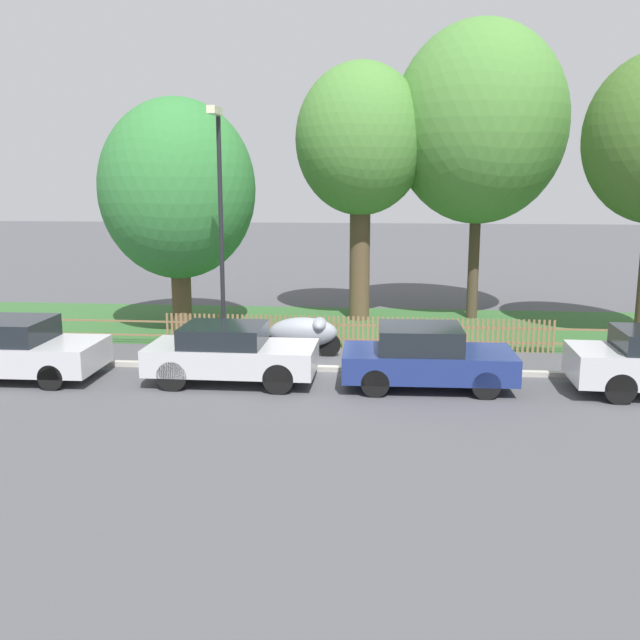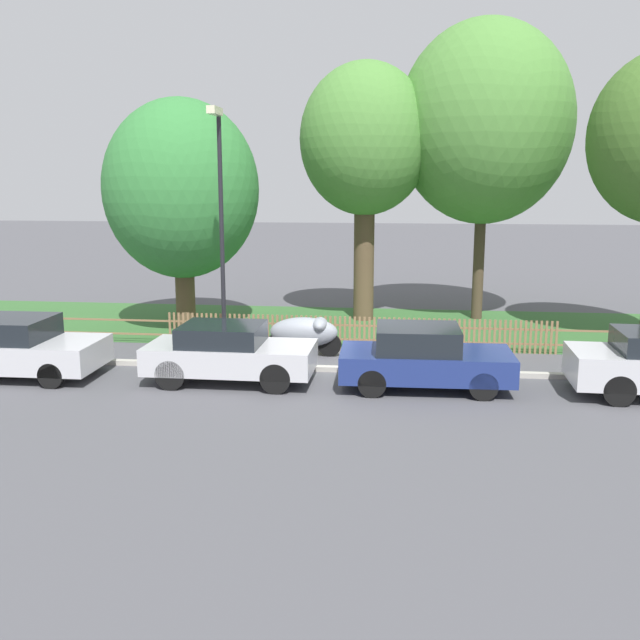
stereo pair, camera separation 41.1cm
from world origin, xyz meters
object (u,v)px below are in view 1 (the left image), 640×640
object	(u,v)px
tree_nearest_kerb	(178,190)
tree_mid_park	(479,124)
parked_car_navy_estate	(426,357)
covered_motorcycle	(305,332)
street_lamp	(220,208)
parked_car_black_saloon	(230,353)
parked_car_silver_hatchback	(15,349)
tree_behind_motorcycle	(361,142)

from	to	relation	value
tree_nearest_kerb	tree_mid_park	size ratio (longest dim) A/B	0.73
parked_car_navy_estate	covered_motorcycle	bearing A→B (deg)	137.45
parked_car_navy_estate	tree_nearest_kerb	bearing A→B (deg)	140.91
parked_car_navy_estate	street_lamp	size ratio (longest dim) A/B	0.61
parked_car_black_saloon	parked_car_silver_hatchback	bearing A→B (deg)	-178.25
parked_car_silver_hatchback	covered_motorcycle	xyz separation A→B (m)	(6.42, 2.76, -0.06)
tree_nearest_kerb	parked_car_navy_estate	bearing A→B (deg)	-37.58
covered_motorcycle	street_lamp	bearing A→B (deg)	-160.10
covered_motorcycle	street_lamp	distance (m)	3.87
parked_car_black_saloon	street_lamp	world-z (taller)	street_lamp
parked_car_navy_estate	tree_mid_park	size ratio (longest dim) A/B	0.40
parked_car_silver_hatchback	tree_mid_park	distance (m)	15.24
tree_mid_park	street_lamp	world-z (taller)	tree_mid_park
parked_car_silver_hatchback	parked_car_navy_estate	bearing A→B (deg)	0.40
parked_car_silver_hatchback	tree_nearest_kerb	size ratio (longest dim) A/B	0.56
parked_car_silver_hatchback	covered_motorcycle	world-z (taller)	parked_car_silver_hatchback
tree_mid_park	tree_nearest_kerb	bearing A→B (deg)	-162.24
parked_car_navy_estate	tree_behind_motorcycle	bearing A→B (deg)	101.43
covered_motorcycle	tree_mid_park	world-z (taller)	tree_mid_park
parked_car_black_saloon	covered_motorcycle	xyz separation A→B (m)	(1.39, 2.63, -0.06)
parked_car_black_saloon	street_lamp	size ratio (longest dim) A/B	0.61
tree_nearest_kerb	tree_mid_park	xyz separation A→B (m)	(9.03, 2.89, 2.05)
parked_car_silver_hatchback	tree_mid_park	xyz separation A→B (m)	(11.35, 8.50, 5.58)
tree_behind_motorcycle	tree_mid_park	distance (m)	3.82
parked_car_black_saloon	street_lamp	xyz separation A→B (m)	(-0.59, 1.82, 3.16)
parked_car_silver_hatchback	parked_car_navy_estate	xyz separation A→B (m)	(9.40, 0.16, -0.00)
parked_car_silver_hatchback	tree_nearest_kerb	distance (m)	7.02
tree_mid_park	tree_behind_motorcycle	bearing A→B (deg)	-170.94
tree_nearest_kerb	tree_behind_motorcycle	xyz separation A→B (m)	(5.30, 2.30, 1.47)
parked_car_navy_estate	tree_behind_motorcycle	xyz separation A→B (m)	(-1.78, 7.75, 5.01)
parked_car_silver_hatchback	tree_behind_motorcycle	size ratio (longest dim) A/B	0.47
parked_car_silver_hatchback	parked_car_black_saloon	world-z (taller)	parked_car_silver_hatchback
parked_car_silver_hatchback	street_lamp	xyz separation A→B (m)	(4.44, 1.94, 3.16)
tree_behind_motorcycle	street_lamp	xyz separation A→B (m)	(-3.18, -5.97, -1.85)
tree_nearest_kerb	tree_behind_motorcycle	size ratio (longest dim) A/B	0.84
tree_mid_park	street_lamp	bearing A→B (deg)	-136.48
parked_car_navy_estate	parked_car_black_saloon	bearing A→B (deg)	178.96
tree_nearest_kerb	parked_car_silver_hatchback	bearing A→B (deg)	-112.42
parked_car_silver_hatchback	tree_nearest_kerb	bearing A→B (deg)	66.99
parked_car_navy_estate	street_lamp	bearing A→B (deg)	158.73
street_lamp	parked_car_navy_estate	bearing A→B (deg)	-19.75
covered_motorcycle	parked_car_black_saloon	bearing A→B (deg)	-120.28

